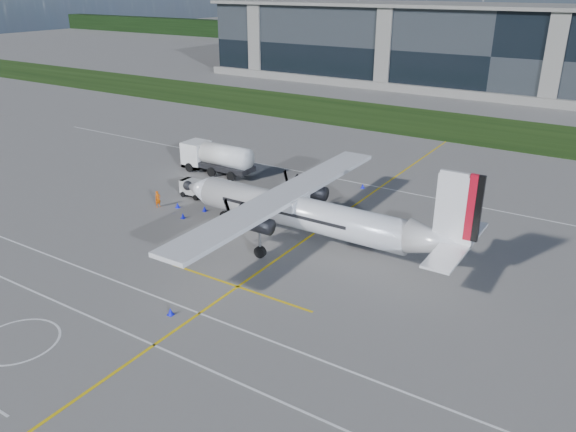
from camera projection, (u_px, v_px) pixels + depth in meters
ground at (426, 137)px, 75.97m from camera, size 400.00×400.00×0.00m
grass_strip at (445, 125)px, 82.18m from camera, size 400.00×18.00×0.04m
terminal_building at (505, 51)px, 104.15m from camera, size 120.00×20.00×15.00m
tree_line at (555, 47)px, 152.52m from camera, size 400.00×6.00×6.00m
yellow_taxiway_centerline at (344, 212)px, 51.16m from camera, size 0.20×70.00×0.01m
white_lane_line at (118, 329)px, 34.00m from camera, size 90.00×0.15×0.01m
turboprop_aircraft at (310, 197)px, 43.55m from camera, size 25.91×26.87×8.06m
fuel_tanker_truck at (213, 158)px, 61.32m from camera, size 8.91×2.90×3.34m
baggage_tug at (194, 189)px, 54.71m from camera, size 2.68×1.61×1.61m
ground_crew_person at (158, 198)px, 52.09m from camera, size 0.70×0.84×1.79m
safety_cone_nose_port at (183, 216)px, 49.83m from camera, size 0.36×0.36×0.50m
safety_cone_fwd at (178, 205)px, 52.17m from camera, size 0.36×0.36×0.50m
safety_cone_portwing at (170, 311)px, 35.37m from camera, size 0.36×0.36×0.50m
safety_cone_stbdwing at (363, 186)px, 57.07m from camera, size 0.36×0.36×0.50m
safety_cone_nose_stbd at (205, 209)px, 51.36m from camera, size 0.36×0.36×0.50m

